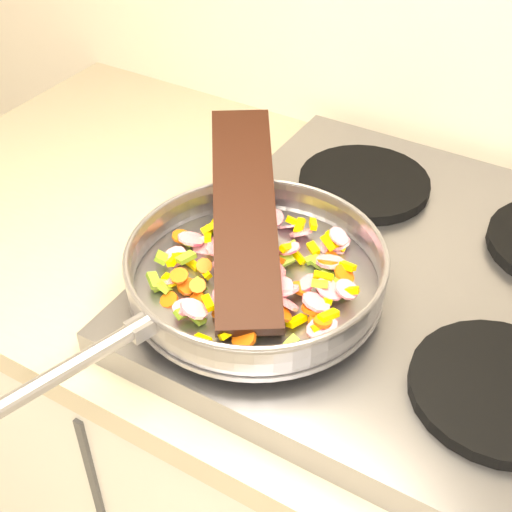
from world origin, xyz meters
The scene contains 7 objects.
cooktop centered at (-0.70, 1.67, 0.92)m, with size 0.60×0.60×0.04m, color #939399.
grate_fl centered at (-0.84, 1.52, 0.95)m, with size 0.19×0.19×0.02m, color black.
grate_fr centered at (-0.56, 1.52, 0.95)m, with size 0.19×0.19×0.02m, color black.
grate_bl centered at (-0.84, 1.81, 0.95)m, with size 0.19×0.19×0.02m, color black.
saute_pan centered at (-0.86, 1.52, 0.98)m, with size 0.34×0.50×0.05m.
vegetable_heap centered at (-0.86, 1.53, 0.97)m, with size 0.27×0.25×0.05m.
wooden_spatula centered at (-0.90, 1.57, 1.02)m, with size 0.33×0.07×0.02m, color black.
Camera 1 is at (-0.53, 0.98, 1.53)m, focal length 50.00 mm.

